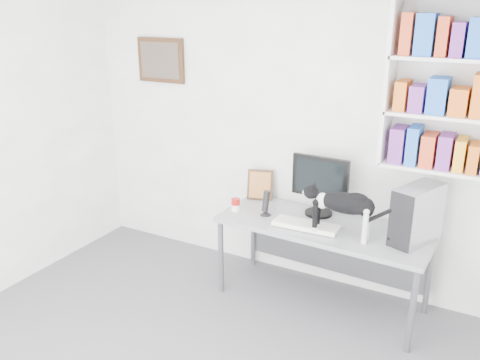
% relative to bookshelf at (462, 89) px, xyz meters
% --- Properties ---
extents(room, '(4.01, 4.01, 2.70)m').
position_rel_bookshelf_xyz_m(room, '(-1.40, -1.85, -0.50)').
color(room, '#545459').
rests_on(room, ground).
extents(bookshelf, '(1.03, 0.28, 1.24)m').
position_rel_bookshelf_xyz_m(bookshelf, '(0.00, 0.00, 0.00)').
color(bookshelf, silver).
rests_on(bookshelf, room).
extents(wall_art, '(0.52, 0.04, 0.42)m').
position_rel_bookshelf_xyz_m(wall_art, '(-2.70, 0.12, 0.05)').
color(wall_art, '#462816').
rests_on(wall_art, room).
extents(desk, '(1.74, 0.74, 0.72)m').
position_rel_bookshelf_xyz_m(desk, '(-0.87, -0.25, -1.49)').
color(desk, gray).
rests_on(desk, room).
extents(monitor, '(0.50, 0.25, 0.52)m').
position_rel_bookshelf_xyz_m(monitor, '(-0.98, -0.06, -0.87)').
color(monitor, black).
rests_on(monitor, desk).
extents(keyboard, '(0.53, 0.22, 0.04)m').
position_rel_bookshelf_xyz_m(keyboard, '(-0.97, -0.36, -1.11)').
color(keyboard, white).
rests_on(keyboard, desk).
extents(pc_tower, '(0.34, 0.48, 0.44)m').
position_rel_bookshelf_xyz_m(pc_tower, '(-0.16, -0.21, -0.91)').
color(pc_tower, '#B8B9BD').
rests_on(pc_tower, desk).
extents(speaker, '(0.12, 0.12, 0.23)m').
position_rel_bookshelf_xyz_m(speaker, '(-1.37, -0.29, -1.02)').
color(speaker, black).
rests_on(speaker, desk).
extents(leaning_print, '(0.25, 0.15, 0.29)m').
position_rel_bookshelf_xyz_m(leaning_print, '(-1.58, 0.03, -0.99)').
color(leaning_print, '#462816').
rests_on(leaning_print, desk).
extents(soup_can, '(0.08, 0.08, 0.11)m').
position_rel_bookshelf_xyz_m(soup_can, '(-1.64, -0.32, -1.08)').
color(soup_can, '#A8120E').
rests_on(soup_can, desk).
extents(cat, '(0.63, 0.21, 0.38)m').
position_rel_bookshelf_xyz_m(cat, '(-0.66, -0.40, -0.94)').
color(cat, black).
rests_on(cat, desk).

